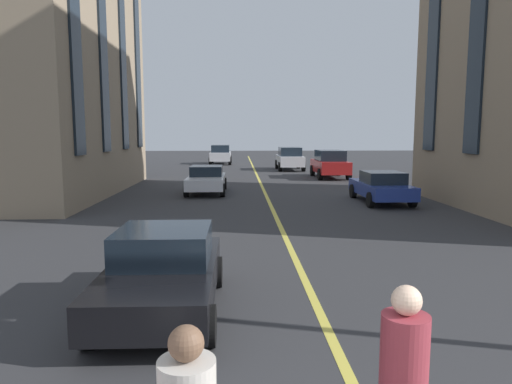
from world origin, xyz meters
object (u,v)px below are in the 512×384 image
at_px(car_white_mid, 290,158).
at_px(car_black_parked_a, 163,271).
at_px(car_blue_oncoming, 381,187).
at_px(car_red_trailing, 330,164).
at_px(car_white_near, 207,179).
at_px(car_white_far, 221,154).

xyz_separation_m(car_white_mid, car_black_parked_a, (-30.58, 5.56, -0.27)).
distance_m(car_blue_oncoming, car_black_parked_a, 14.36).
height_order(car_white_mid, car_red_trailing, same).
xyz_separation_m(car_white_mid, car_blue_oncoming, (-18.36, -1.97, -0.27)).
bearing_deg(car_white_mid, car_red_trailing, -164.13).
xyz_separation_m(car_blue_oncoming, car_red_trailing, (11.41, 0.00, 0.27)).
xyz_separation_m(car_white_near, car_blue_oncoming, (-3.61, -7.87, 0.00)).
bearing_deg(car_white_near, car_red_trailing, -45.25).
distance_m(car_white_far, car_black_parked_a, 38.38).
bearing_deg(car_white_mid, car_black_parked_a, 169.69).
relative_size(car_white_near, car_white_mid, 0.94).
bearing_deg(car_blue_oncoming, car_white_near, 65.37).
bearing_deg(car_white_far, car_white_near, -179.70).
bearing_deg(car_red_trailing, car_black_parked_a, 162.31).
height_order(car_white_mid, car_black_parked_a, car_white_mid).
xyz_separation_m(car_white_near, car_white_mid, (14.75, -5.90, 0.27)).
height_order(car_blue_oncoming, car_white_far, car_white_far).
xyz_separation_m(car_white_near, car_red_trailing, (7.80, -7.87, 0.27)).
xyz_separation_m(car_white_near, car_white_far, (22.55, 0.12, 0.27)).
xyz_separation_m(car_white_far, car_black_parked_a, (-38.38, -0.46, -0.27)).
distance_m(car_white_near, car_white_mid, 15.89).
distance_m(car_white_mid, car_white_far, 9.85).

